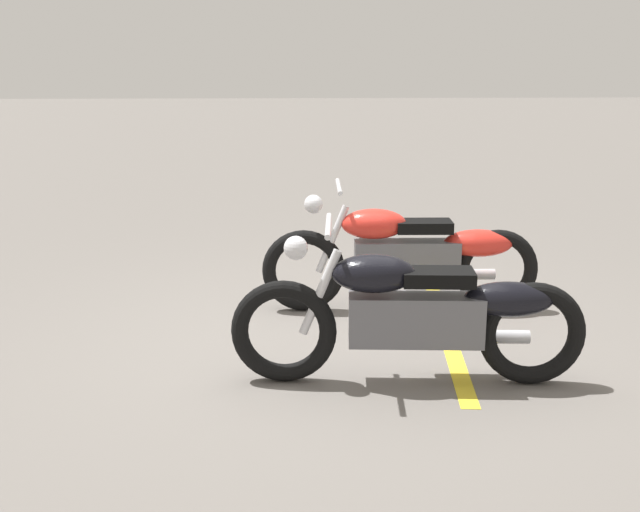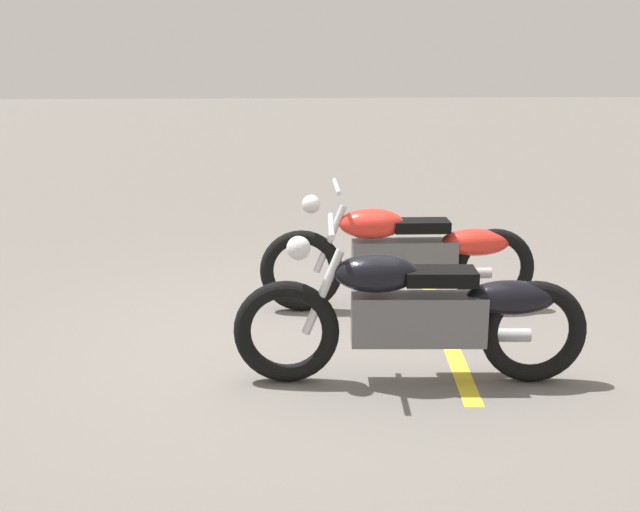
{
  "view_description": "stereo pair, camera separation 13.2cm",
  "coord_description": "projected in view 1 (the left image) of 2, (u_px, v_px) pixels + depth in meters",
  "views": [
    {
      "loc": [
        0.35,
        5.39,
        2.06
      ],
      "look_at": [
        0.15,
        0.0,
        0.65
      ],
      "focal_mm": 44.37,
      "sensor_mm": 36.0,
      "label": 1
    },
    {
      "loc": [
        0.48,
        5.38,
        2.06
      ],
      "look_at": [
        0.15,
        0.0,
        0.65
      ],
      "focal_mm": 44.37,
      "sensor_mm": 36.0,
      "label": 2
    }
  ],
  "objects": [
    {
      "name": "motorcycle_bright_foreground",
      "position": [
        408.0,
        255.0,
        6.34
      ],
      "size": [
        2.23,
        0.62,
        1.04
      ],
      "rotation": [
        0.0,
        0.0,
        -0.02
      ],
      "color": "black",
      "rests_on": "ground"
    },
    {
      "name": "ground_plane",
      "position": [
        340.0,
        342.0,
        5.74
      ],
      "size": [
        60.0,
        60.0,
        0.0
      ],
      "primitive_type": "plane",
      "color": "#66605B"
    },
    {
      "name": "motorcycle_dark_foreground",
      "position": [
        417.0,
        313.0,
        4.94
      ],
      "size": [
        2.23,
        0.62,
        1.04
      ],
      "rotation": [
        0.0,
        0.0,
        -0.06
      ],
      "color": "black",
      "rests_on": "ground"
    },
    {
      "name": "parking_stripe_near",
      "position": [
        442.0,
        320.0,
        6.21
      ],
      "size": [
        0.38,
        3.2,
        0.01
      ],
      "primitive_type": "cube",
      "rotation": [
        0.0,
        0.0,
        1.49
      ],
      "color": "yellow",
      "rests_on": "ground"
    }
  ]
}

